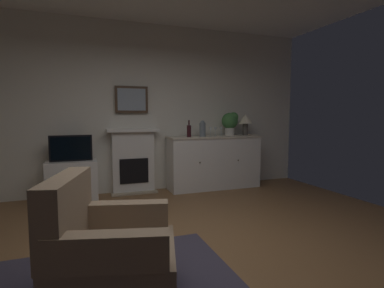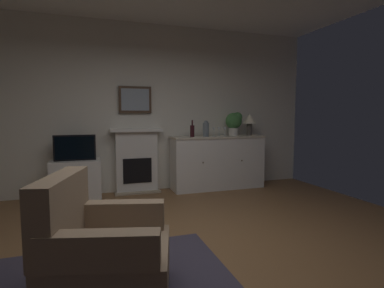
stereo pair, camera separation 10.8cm
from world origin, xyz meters
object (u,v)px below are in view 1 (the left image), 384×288
(vase_decorative, at_px, (202,129))
(tv_set, at_px, (71,148))
(table_lamp, at_px, (245,120))
(wine_glass_center, at_px, (215,129))
(framed_picture, at_px, (132,100))
(wine_glass_left, at_px, (211,129))
(sideboard_cabinet, at_px, (214,162))
(potted_plant_small, at_px, (230,122))
(fireplace_unit, at_px, (133,161))
(wine_bottle, at_px, (189,131))
(armchair, at_px, (107,252))
(tv_cabinet, at_px, (72,181))
(wine_glass_right, at_px, (221,129))

(vase_decorative, xyz_separation_m, tv_set, (-2.16, 0.04, -0.27))
(table_lamp, distance_m, wine_glass_center, 0.63)
(framed_picture, height_order, wine_glass_left, framed_picture)
(sideboard_cabinet, xyz_separation_m, potted_plant_small, (0.34, 0.05, 0.73))
(fireplace_unit, bearing_deg, sideboard_cabinet, -7.03)
(sideboard_cabinet, xyz_separation_m, vase_decorative, (-0.25, -0.05, 0.61))
(framed_picture, relative_size, wine_bottle, 1.90)
(sideboard_cabinet, relative_size, wine_glass_left, 10.32)
(fireplace_unit, xyz_separation_m, table_lamp, (2.07, -0.18, 0.68))
(vase_decorative, relative_size, tv_set, 0.45)
(wine_glass_left, distance_m, vase_decorative, 0.17)
(vase_decorative, height_order, potted_plant_small, potted_plant_small)
(framed_picture, height_order, tv_set, framed_picture)
(sideboard_cabinet, bearing_deg, table_lamp, 0.00)
(wine_bottle, relative_size, armchair, 0.30)
(framed_picture, height_order, wine_glass_center, framed_picture)
(sideboard_cabinet, height_order, potted_plant_small, potted_plant_small)
(fireplace_unit, xyz_separation_m, sideboard_cabinet, (1.44, -0.18, -0.07))
(table_lamp, height_order, tv_cabinet, table_lamp)
(fireplace_unit, bearing_deg, armchair, -102.48)
(wine_glass_right, bearing_deg, wine_glass_left, -175.78)
(fireplace_unit, relative_size, wine_glass_center, 6.67)
(wine_glass_left, height_order, vase_decorative, vase_decorative)
(wine_glass_left, height_order, tv_cabinet, wine_glass_left)
(framed_picture, distance_m, tv_cabinet, 1.62)
(fireplace_unit, relative_size, tv_cabinet, 1.47)
(table_lamp, relative_size, wine_bottle, 1.38)
(wine_glass_left, xyz_separation_m, tv_set, (-2.33, 0.01, -0.25))
(wine_glass_left, xyz_separation_m, wine_glass_center, (0.11, 0.03, 0.00))
(tv_cabinet, distance_m, potted_plant_small, 2.90)
(framed_picture, xyz_separation_m, wine_glass_center, (1.46, -0.21, -0.52))
(sideboard_cabinet, distance_m, tv_set, 2.44)
(wine_glass_right, distance_m, vase_decorative, 0.39)
(vase_decorative, bearing_deg, sideboard_cabinet, 11.26)
(fireplace_unit, distance_m, wine_glass_center, 1.56)
(framed_picture, bearing_deg, tv_set, -166.69)
(wine_glass_center, distance_m, vase_decorative, 0.28)
(tv_set, distance_m, armchair, 2.93)
(wine_bottle, relative_size, wine_glass_left, 1.76)
(table_lamp, xyz_separation_m, wine_glass_center, (-0.61, 0.01, -0.16))
(fireplace_unit, relative_size, vase_decorative, 3.91)
(fireplace_unit, relative_size, sideboard_cabinet, 0.65)
(wine_glass_center, bearing_deg, table_lamp, -0.99)
(framed_picture, distance_m, potted_plant_small, 1.83)
(wine_glass_center, bearing_deg, wine_glass_left, -164.07)
(fireplace_unit, height_order, tv_cabinet, fireplace_unit)
(fireplace_unit, xyz_separation_m, wine_glass_right, (1.57, -0.18, 0.53))
(wine_glass_center, relative_size, tv_cabinet, 0.22)
(fireplace_unit, distance_m, table_lamp, 2.19)
(table_lamp, relative_size, wine_glass_center, 2.42)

